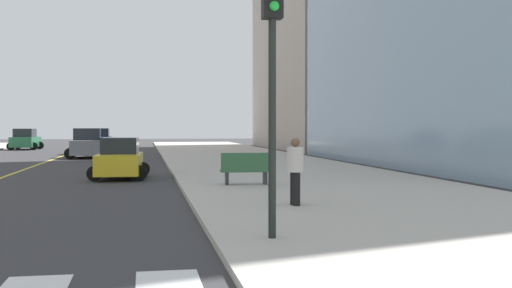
{
  "coord_description": "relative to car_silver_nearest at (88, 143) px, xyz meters",
  "views": [
    {
      "loc": [
        5.97,
        -3.39,
        2.17
      ],
      "look_at": [
        12.88,
        34.9,
        1.09
      ],
      "focal_mm": 43.68,
      "sensor_mm": 36.0,
      "label": 1
    }
  ],
  "objects": [
    {
      "name": "pedestrian_waiting_east",
      "position": [
        8.2,
        -35.06,
        0.19
      ],
      "size": [
        0.43,
        0.43,
        1.74
      ],
      "rotation": [
        0.0,
        0.0,
        4.83
      ],
      "color": "black",
      "rests_on": "sidewalk_kerb_east"
    },
    {
      "name": "car_blue_fifth",
      "position": [
        0.24,
        10.19,
        0.03
      ],
      "size": [
        2.84,
        4.55,
        2.03
      ],
      "rotation": [
        0.0,
        0.0,
        3.14
      ],
      "color": "#2D479E",
      "rests_on": "ground"
    },
    {
      "name": "car_silver_nearest",
      "position": [
        0.0,
        0.0,
        0.0
      ],
      "size": [
        2.73,
        4.37,
        1.96
      ],
      "rotation": [
        0.0,
        0.0,
        3.14
      ],
      "color": "#B7B7BC",
      "rests_on": "ground"
    },
    {
      "name": "park_bench",
      "position": [
        7.89,
        -29.16,
        -0.22
      ],
      "size": [
        1.82,
        0.64,
        1.12
      ],
      "rotation": [
        0.0,
        0.0,
        1.53
      ],
      "color": "#33603D",
      "rests_on": "sidewalk_kerb_east"
    },
    {
      "name": "sidewalk_kerb_east",
      "position": [
        10.6,
        -27.19,
        -0.84
      ],
      "size": [
        10.0,
        120.0,
        0.15
      ],
      "primitive_type": "cube",
      "color": "#B2ADA3",
      "rests_on": "ground"
    },
    {
      "name": "car_yellow_sixth",
      "position": [
        3.37,
        -23.89,
        -0.11
      ],
      "size": [
        2.52,
        3.92,
        1.72
      ],
      "rotation": [
        0.0,
        0.0,
        3.09
      ],
      "color": "gold",
      "rests_on": "ground"
    },
    {
      "name": "traffic_light_near_corner",
      "position": [
        6.66,
        -39.56,
        2.72
      ],
      "size": [
        0.36,
        0.41,
        4.97
      ],
      "rotation": [
        0.0,
        0.0,
        3.14
      ],
      "color": "black",
      "rests_on": "sidewalk_kerb_east"
    },
    {
      "name": "lane_divider_paint",
      "position": [
        -1.6,
        -7.19,
        -0.91
      ],
      "size": [
        0.16,
        80.0,
        0.01
      ],
      "primitive_type": "cube",
      "color": "yellow",
      "rests_on": "ground"
    },
    {
      "name": "car_gray_second",
      "position": [
        0.48,
        -5.97,
        0.05
      ],
      "size": [
        3.03,
        4.72,
        2.07
      ],
      "rotation": [
        0.0,
        0.0,
        3.19
      ],
      "color": "slate",
      "rests_on": "ground"
    },
    {
      "name": "parking_garage_concrete",
      "position": [
        25.89,
        9.06,
        10.8
      ],
      "size": [
        18.0,
        24.0,
        23.43
      ],
      "primitive_type": "cube",
      "color": "#B2ADA3",
      "rests_on": "ground"
    },
    {
      "name": "car_green_fourth",
      "position": [
        -6.71,
        11.39,
        0.02
      ],
      "size": [
        2.91,
        4.55,
        2.0
      ],
      "rotation": [
        0.0,
        0.0,
        -0.04
      ],
      "color": "#236B42",
      "rests_on": "ground"
    }
  ]
}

